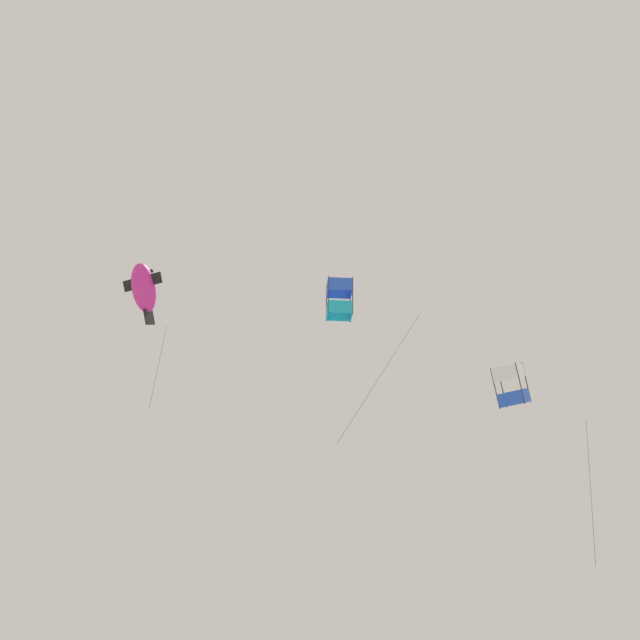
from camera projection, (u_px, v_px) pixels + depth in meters
kite_box_low_drifter at (512, 387)px, 32.13m from camera, size 3.65×3.24×7.06m
kite_box_upper_right at (340, 300)px, 40.72m from camera, size 4.13×3.40×8.18m
kite_fish_mid_left at (144, 288)px, 39.30m from camera, size 2.02×1.76×6.02m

